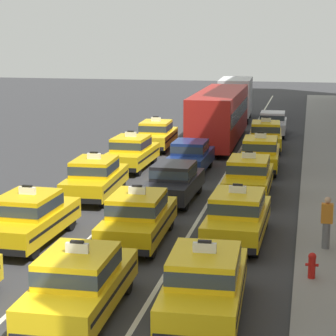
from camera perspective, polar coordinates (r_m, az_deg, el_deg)
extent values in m
cube|color=silver|center=(33.10, -0.45, -0.15)|extent=(0.14, 80.00, 0.01)
cube|color=silver|center=(32.58, 5.06, -0.39)|extent=(0.14, 80.00, 0.01)
cylinder|color=black|center=(23.92, -11.77, -4.30)|extent=(0.25, 0.64, 0.64)
cylinder|color=black|center=(23.35, -8.47, -4.57)|extent=(0.25, 0.64, 0.64)
cylinder|color=black|center=(20.67, -11.59, -6.85)|extent=(0.25, 0.64, 0.64)
cube|color=yellow|center=(22.19, -11.72, -4.62)|extent=(1.88, 4.53, 0.70)
cube|color=black|center=(22.18, -11.73, -4.49)|extent=(1.90, 4.17, 0.10)
cube|color=yellow|center=(21.88, -11.96, -3.04)|extent=(1.64, 2.13, 0.64)
cube|color=#2D3842|center=(21.88, -11.96, -3.04)|extent=(1.66, 2.15, 0.35)
cube|color=white|center=(21.78, -12.01, -1.92)|extent=(0.56, 0.13, 0.24)
cube|color=black|center=(21.74, -12.02, -1.53)|extent=(0.32, 0.12, 0.06)
cube|color=black|center=(24.20, -9.51, -3.77)|extent=(1.71, 0.17, 0.20)
cylinder|color=black|center=(29.40, -6.82, -1.13)|extent=(0.27, 0.65, 0.64)
cylinder|color=black|center=(29.03, -4.02, -1.24)|extent=(0.27, 0.65, 0.64)
cylinder|color=black|center=(26.56, -8.66, -2.57)|extent=(0.27, 0.65, 0.64)
cylinder|color=black|center=(26.15, -5.58, -2.72)|extent=(0.27, 0.65, 0.64)
cube|color=yellow|center=(27.69, -6.25, -1.17)|extent=(2.00, 4.58, 0.70)
cube|color=black|center=(27.68, -6.26, -1.07)|extent=(2.01, 4.22, 0.10)
cube|color=yellow|center=(27.41, -6.37, 0.12)|extent=(1.69, 2.17, 0.64)
cube|color=#2D3842|center=(27.41, -6.37, 0.12)|extent=(1.72, 2.19, 0.35)
cube|color=white|center=(27.32, -6.39, 1.03)|extent=(0.56, 0.15, 0.24)
cube|color=black|center=(27.30, -6.40, 1.34)|extent=(0.32, 0.12, 0.06)
cube|color=black|center=(29.83, -5.10, -0.71)|extent=(1.71, 0.22, 0.20)
cube|color=black|center=(25.69, -7.56, -2.80)|extent=(1.71, 0.22, 0.20)
cylinder|color=black|center=(34.98, -3.61, 1.00)|extent=(0.25, 0.64, 0.64)
cylinder|color=black|center=(34.60, -1.26, 0.90)|extent=(0.25, 0.64, 0.64)
cylinder|color=black|center=(32.11, -5.14, 0.00)|extent=(0.25, 0.64, 0.64)
cylinder|color=black|center=(31.69, -2.60, -0.12)|extent=(0.25, 0.64, 0.64)
cube|color=yellow|center=(33.27, -3.13, 1.06)|extent=(1.86, 4.52, 0.70)
cube|color=black|center=(33.26, -3.13, 1.14)|extent=(1.87, 4.16, 0.10)
cube|color=yellow|center=(33.01, -3.22, 2.16)|extent=(1.63, 2.12, 0.64)
cube|color=#2D3842|center=(33.01, -3.22, 2.16)|extent=(1.65, 2.14, 0.35)
cube|color=white|center=(32.94, -3.23, 2.91)|extent=(0.56, 0.13, 0.24)
cube|color=black|center=(32.91, -3.23, 3.17)|extent=(0.32, 0.11, 0.06)
cube|color=black|center=(35.41, -2.15, 1.31)|extent=(1.71, 0.16, 0.20)
cube|color=black|center=(31.24, -4.23, -0.12)|extent=(1.71, 0.16, 0.20)
cylinder|color=black|center=(40.52, -1.60, 2.50)|extent=(0.26, 0.65, 0.64)
cylinder|color=black|center=(40.25, 0.46, 2.44)|extent=(0.26, 0.65, 0.64)
cylinder|color=black|center=(37.58, -2.56, 1.76)|extent=(0.26, 0.65, 0.64)
cylinder|color=black|center=(37.28, -0.34, 1.69)|extent=(0.26, 0.65, 0.64)
cube|color=yellow|center=(38.84, -1.00, 2.62)|extent=(1.94, 4.55, 0.70)
cube|color=black|center=(38.83, -1.00, 2.69)|extent=(1.95, 4.19, 0.10)
cube|color=yellow|center=(38.59, -1.05, 3.57)|extent=(1.66, 2.15, 0.64)
cube|color=#2D3842|center=(38.59, -1.05, 3.57)|extent=(1.69, 2.17, 0.35)
cube|color=white|center=(38.53, -1.05, 4.22)|extent=(0.56, 0.14, 0.24)
cube|color=black|center=(38.52, -1.05, 4.44)|extent=(0.32, 0.12, 0.06)
cube|color=black|center=(41.02, -0.40, 2.76)|extent=(1.71, 0.19, 0.20)
cube|color=black|center=(36.75, -1.67, 1.70)|extent=(1.71, 0.19, 0.20)
cylinder|color=black|center=(18.16, -8.23, -9.38)|extent=(0.25, 0.65, 0.64)
cylinder|color=black|center=(17.75, -3.65, -9.78)|extent=(0.25, 0.65, 0.64)
cylinder|color=black|center=(15.53, -11.97, -13.30)|extent=(0.25, 0.65, 0.64)
cylinder|color=black|center=(15.06, -6.62, -13.94)|extent=(0.25, 0.65, 0.64)
cube|color=yellow|center=(16.46, -7.54, -10.33)|extent=(1.90, 4.54, 0.70)
cube|color=black|center=(16.44, -7.54, -10.17)|extent=(1.91, 4.18, 0.10)
cube|color=yellow|center=(16.09, -7.77, -8.31)|extent=(1.65, 2.14, 0.64)
cube|color=#2D3842|center=(16.09, -7.77, -8.31)|extent=(1.67, 2.16, 0.35)
cube|color=white|center=(15.94, -7.82, -6.83)|extent=(0.56, 0.13, 0.24)
cube|color=black|center=(15.89, -7.83, -6.31)|extent=(0.32, 0.12, 0.06)
cube|color=black|center=(18.51, -5.37, -8.56)|extent=(1.71, 0.18, 0.20)
cylinder|color=black|center=(23.48, -3.46, -4.37)|extent=(0.26, 0.65, 0.64)
cylinder|color=black|center=(23.18, 0.09, -4.56)|extent=(0.26, 0.65, 0.64)
cylinder|color=black|center=(20.66, -5.53, -6.67)|extent=(0.26, 0.65, 0.64)
cylinder|color=black|center=(20.32, -1.50, -6.94)|extent=(0.26, 0.65, 0.64)
cube|color=yellow|center=(21.79, -2.56, -4.68)|extent=(1.91, 4.54, 0.70)
cube|color=black|center=(21.77, -2.56, -4.56)|extent=(1.92, 4.18, 0.10)
cube|color=yellow|center=(21.47, -2.67, -3.08)|extent=(1.65, 2.14, 0.64)
cube|color=#2D3842|center=(21.47, -2.67, -3.08)|extent=(1.67, 2.16, 0.35)
cube|color=white|center=(21.36, -2.68, -1.94)|extent=(0.56, 0.13, 0.24)
cube|color=black|center=(21.32, -2.69, -1.54)|extent=(0.32, 0.12, 0.06)
cube|color=black|center=(23.93, -1.35, -3.79)|extent=(1.71, 0.18, 0.20)
cube|color=black|center=(19.82, -4.02, -7.14)|extent=(1.71, 0.18, 0.20)
cylinder|color=black|center=(28.54, -0.25, -1.44)|extent=(0.25, 0.64, 0.64)
cylinder|color=black|center=(28.24, 2.60, -1.59)|extent=(0.25, 0.64, 0.64)
cylinder|color=black|center=(25.86, -1.72, -2.83)|extent=(0.25, 0.64, 0.64)
cylinder|color=black|center=(25.54, 1.42, -3.02)|extent=(0.25, 0.64, 0.64)
cube|color=black|center=(26.96, 0.54, -1.50)|extent=(1.85, 4.34, 0.66)
cube|color=black|center=(26.72, 0.49, -0.24)|extent=(1.60, 1.93, 0.60)
cube|color=#2D3842|center=(26.72, 0.49, -0.24)|extent=(1.62, 1.95, 0.33)
cylinder|color=black|center=(33.95, 1.18, 0.69)|extent=(0.24, 0.64, 0.64)
cylinder|color=black|center=(33.70, 3.58, 0.59)|extent=(0.24, 0.64, 0.64)
cylinder|color=black|center=(31.22, 0.15, -0.28)|extent=(0.24, 0.64, 0.64)
cylinder|color=black|center=(30.95, 2.76, -0.40)|extent=(0.24, 0.64, 0.64)
cube|color=navy|center=(32.38, 1.94, 0.74)|extent=(1.79, 4.31, 0.66)
cube|color=navy|center=(32.17, 1.91, 1.81)|extent=(1.57, 1.91, 0.60)
cube|color=#2D3842|center=(32.17, 1.91, 1.81)|extent=(1.59, 1.93, 0.33)
cylinder|color=black|center=(44.33, 3.67, 3.28)|extent=(0.25, 0.64, 0.64)
cylinder|color=black|center=(44.11, 6.25, 3.19)|extent=(0.25, 0.64, 0.64)
cylinder|color=black|center=(37.76, 2.28, 1.81)|extent=(0.25, 0.64, 0.64)
cylinder|color=black|center=(37.50, 5.30, 1.70)|extent=(0.25, 0.64, 0.64)
cube|color=#B21E19|center=(40.70, 4.45, 4.57)|extent=(2.63, 11.23, 2.90)
cube|color=#2D3842|center=(40.67, 4.46, 4.92)|extent=(2.64, 10.78, 0.84)
cube|color=black|center=(46.06, 5.33, 6.89)|extent=(2.13, 0.10, 0.36)
cylinder|color=black|center=(53.37, 4.95, 4.70)|extent=(0.27, 0.65, 0.64)
cylinder|color=black|center=(53.25, 6.99, 4.64)|extent=(0.27, 0.65, 0.64)
cylinder|color=black|center=(49.52, 4.57, 4.15)|extent=(0.27, 0.65, 0.64)
cylinder|color=black|center=(49.39, 6.77, 4.09)|extent=(0.27, 0.65, 0.64)
cube|color=black|center=(54.16, 6.06, 5.89)|extent=(2.19, 2.29, 2.10)
cube|color=#2D3842|center=(55.19, 6.14, 6.31)|extent=(1.93, 0.14, 0.76)
cube|color=silver|center=(50.87, 5.83, 6.15)|extent=(2.52, 5.29, 2.70)
cylinder|color=black|center=(17.99, 1.38, -9.46)|extent=(0.27, 0.65, 0.64)
cylinder|color=black|center=(17.85, 6.14, -9.70)|extent=(0.27, 0.65, 0.64)
cylinder|color=black|center=(15.21, -0.35, -13.57)|extent=(0.27, 0.65, 0.64)
cylinder|color=black|center=(15.05, 5.35, -13.93)|extent=(0.27, 0.65, 0.64)
cube|color=yellow|center=(16.36, 3.19, -10.38)|extent=(1.98, 4.57, 0.70)
cube|color=black|center=(16.35, 3.19, -10.21)|extent=(1.98, 4.21, 0.10)
cube|color=yellow|center=(15.98, 3.15, -8.35)|extent=(1.68, 2.16, 0.64)
cube|color=#2D3842|center=(15.98, 3.15, -8.35)|extent=(1.70, 2.18, 0.35)
cube|color=white|center=(15.84, 3.17, -6.85)|extent=(0.56, 0.14, 0.24)
cube|color=black|center=(15.79, 3.18, -6.34)|extent=(0.32, 0.12, 0.06)
cube|color=black|center=(18.50, 3.98, -8.54)|extent=(1.71, 0.21, 0.20)
cylinder|color=black|center=(23.68, 4.68, -4.25)|extent=(0.25, 0.64, 0.64)
cylinder|color=black|center=(23.52, 8.25, -4.44)|extent=(0.25, 0.64, 0.64)
cylinder|color=black|center=(20.79, 3.41, -6.52)|extent=(0.25, 0.64, 0.64)
cylinder|color=black|center=(20.60, 7.48, -6.77)|extent=(0.25, 0.64, 0.64)
cube|color=yellow|center=(22.03, 6.00, -4.55)|extent=(1.89, 4.54, 0.70)
cube|color=black|center=(22.01, 6.00, -4.43)|extent=(1.91, 4.18, 0.10)
cube|color=yellow|center=(21.71, 5.99, -2.96)|extent=(1.64, 2.13, 0.64)
cube|color=#2D3842|center=(21.71, 5.99, -2.96)|extent=(1.66, 2.15, 0.35)
cube|color=white|center=(21.60, 6.01, -1.83)|extent=(0.56, 0.13, 0.24)
cube|color=black|center=(21.57, 6.02, -1.45)|extent=(0.32, 0.12, 0.06)
cube|color=black|center=(24.21, 6.66, -3.68)|extent=(1.71, 0.18, 0.20)
cube|color=black|center=(20.01, 5.17, -6.98)|extent=(1.71, 0.18, 0.20)
cylinder|color=black|center=(29.54, 5.76, -1.04)|extent=(0.24, 0.64, 0.64)
cylinder|color=black|center=(29.43, 8.62, -1.17)|extent=(0.24, 0.64, 0.64)
cylinder|color=black|center=(26.58, 5.05, -2.47)|extent=(0.24, 0.64, 0.64)
cylinder|color=black|center=(26.46, 8.23, -2.62)|extent=(0.24, 0.64, 0.64)
cube|color=yellow|center=(27.91, 6.94, -1.09)|extent=(1.82, 4.51, 0.70)
cube|color=black|center=(27.90, 6.95, -0.99)|extent=(1.84, 4.15, 0.10)
cube|color=yellow|center=(27.62, 6.95, 0.20)|extent=(1.61, 2.11, 0.64)
cube|color=#2D3842|center=(27.62, 6.95, 0.20)|extent=(1.63, 2.13, 0.35)
cube|color=white|center=(27.54, 6.97, 1.10)|extent=(0.56, 0.12, 0.24)
cube|color=black|center=(27.51, 6.98, 1.40)|extent=(0.32, 0.11, 0.06)
cube|color=black|center=(30.11, 7.30, -0.64)|extent=(1.71, 0.15, 0.20)
cube|color=black|center=(25.83, 6.51, -2.70)|extent=(1.71, 0.15, 0.20)
cylinder|color=black|center=(34.73, 6.82, 0.86)|extent=(0.26, 0.65, 0.64)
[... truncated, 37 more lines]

